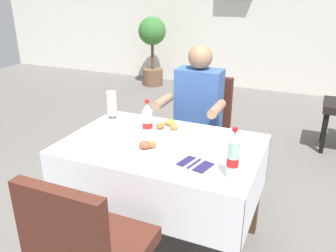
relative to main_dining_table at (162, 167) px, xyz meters
The scene contains 12 objects.
ground_plane 0.59m from the main_dining_table, 76.97° to the right, with size 11.00×11.00×0.00m, color #66605B.
main_dining_table is the anchor object (origin of this frame).
chair_far_diner_seat 0.80m from the main_dining_table, 90.00° to the left, with size 0.44×0.50×0.97m.
chair_near_camera_side 0.80m from the main_dining_table, 90.00° to the right, with size 0.44×0.50×0.97m.
seated_diner_far 0.70m from the main_dining_table, 90.92° to the left, with size 0.50×0.46×1.26m.
plate_near_camera 0.23m from the main_dining_table, 95.30° to the right, with size 0.24×0.24×0.06m.
plate_far_diner 0.30m from the main_dining_table, 105.34° to the left, with size 0.24×0.24×0.06m.
beer_glass_left 0.64m from the main_dining_table, 154.23° to the left, with size 0.07×0.07×0.21m.
cola_bottle_primary 0.32m from the main_dining_table, 153.39° to the left, with size 0.07×0.07×0.25m.
cola_bottle_secondary 0.64m from the main_dining_table, 25.68° to the right, with size 0.06×0.06×0.28m.
napkin_cutlery_set 0.39m from the main_dining_table, 32.68° to the right, with size 0.20×0.20×0.01m.
potted_plant_corner 4.16m from the main_dining_table, 116.71° to the left, with size 0.47×0.47×1.18m.
Camera 1 is at (0.82, -1.73, 1.68)m, focal length 37.51 mm.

